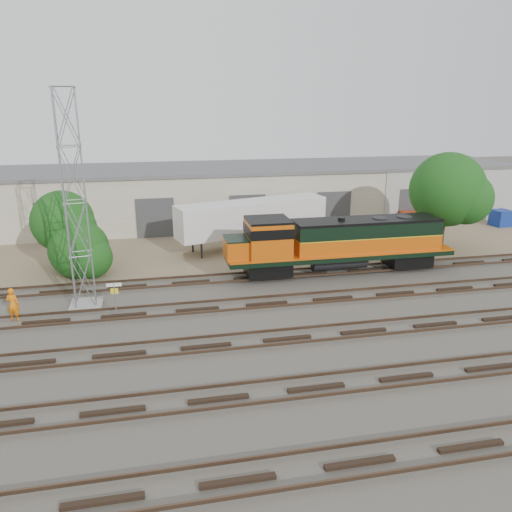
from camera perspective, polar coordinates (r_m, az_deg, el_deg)
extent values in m
plane|color=#47423A|center=(27.55, 1.95, -6.79)|extent=(140.00, 140.00, 0.00)
cube|color=#726047|center=(41.43, -2.91, 1.55)|extent=(80.00, 16.00, 0.02)
cube|color=black|center=(17.75, 11.78, -22.14)|extent=(80.00, 2.40, 0.14)
cube|color=#4C3828|center=(17.15, 12.87, -23.27)|extent=(80.00, 0.08, 0.14)
cube|color=#4C3828|center=(18.20, 10.83, -20.38)|extent=(80.00, 0.08, 0.14)
cube|color=black|center=(21.15, 6.88, -14.73)|extent=(80.00, 2.40, 0.14)
cube|color=#4C3828|center=(20.48, 7.57, -15.47)|extent=(80.00, 0.08, 0.14)
cube|color=#4C3828|center=(21.68, 6.25, -13.40)|extent=(80.00, 0.08, 0.14)
cube|color=black|center=(24.90, 3.59, -9.40)|extent=(80.00, 2.40, 0.14)
cube|color=#4C3828|center=(24.19, 4.07, -9.88)|extent=(80.00, 0.08, 0.14)
cube|color=#4C3828|center=(25.48, 3.15, -8.38)|extent=(80.00, 0.08, 0.14)
cube|color=black|center=(28.86, 1.26, -5.48)|extent=(80.00, 2.40, 0.14)
cube|color=#4C3828|center=(28.13, 1.60, -5.79)|extent=(80.00, 0.08, 0.14)
cube|color=#4C3828|center=(29.48, 0.93, -4.67)|extent=(80.00, 0.08, 0.14)
cube|color=black|center=(32.96, -0.49, -2.51)|extent=(80.00, 2.40, 0.14)
cube|color=#4C3828|center=(32.22, -0.23, -2.72)|extent=(80.00, 0.08, 0.14)
cube|color=#4C3828|center=(33.61, -0.74, -1.86)|extent=(80.00, 0.08, 0.14)
cube|color=beige|center=(48.59, -4.42, 6.89)|extent=(58.00, 10.00, 5.00)
cube|color=#59595B|center=(48.19, -4.49, 9.99)|extent=(58.40, 10.40, 0.30)
cube|color=#999993|center=(51.53, 21.59, 6.33)|extent=(14.00, 0.10, 5.00)
cube|color=#333335|center=(44.16, -21.85, 3.57)|extent=(3.20, 0.12, 3.40)
cube|color=#333335|center=(43.43, -11.41, 4.27)|extent=(3.20, 0.12, 3.40)
cube|color=#333335|center=(44.16, -0.96, 4.83)|extent=(3.20, 0.12, 3.40)
cube|color=#333335|center=(46.28, 8.86, 5.20)|extent=(3.20, 0.12, 3.40)
cube|color=#333335|center=(49.61, 17.60, 5.41)|extent=(3.20, 0.12, 3.40)
cube|color=black|center=(32.96, 1.35, -1.29)|extent=(2.91, 2.18, 0.91)
cube|color=black|center=(36.44, 16.86, -0.22)|extent=(2.91, 2.18, 0.91)
cube|color=black|center=(34.19, 9.55, 0.24)|extent=(15.46, 2.73, 0.32)
cylinder|color=black|center=(34.36, 9.50, -0.67)|extent=(3.82, 1.00, 1.00)
cube|color=#BF4D08|center=(34.68, 12.41, 1.53)|extent=(10.00, 2.36, 1.09)
cube|color=black|center=(34.43, 12.52, 3.13)|extent=(10.00, 2.36, 0.91)
cube|color=black|center=(34.31, 12.58, 4.01)|extent=(10.00, 2.36, 0.18)
cube|color=#BF4D08|center=(32.39, 1.37, 1.99)|extent=(2.73, 2.73, 2.36)
cube|color=black|center=(32.08, 1.39, 4.15)|extent=(2.73, 2.73, 0.15)
cube|color=#BF4D08|center=(32.14, -2.27, 0.85)|extent=(1.45, 2.18, 1.27)
cube|color=gray|center=(30.28, -18.81, -5.27)|extent=(1.76, 1.76, 0.20)
cylinder|color=gray|center=(29.23, -20.87, 5.98)|extent=(0.09, 0.09, 11.75)
cylinder|color=gray|center=(29.07, -18.77, 6.14)|extent=(0.09, 0.09, 11.75)
cylinder|color=gray|center=(28.18, -21.19, 5.56)|extent=(0.09, 0.09, 11.75)
cylinder|color=gray|center=(28.02, -19.02, 5.73)|extent=(0.09, 0.09, 11.75)
cylinder|color=gray|center=(28.09, -15.80, -4.82)|extent=(0.06, 0.06, 1.96)
cube|color=white|center=(27.79, -15.94, -3.19)|extent=(0.80, 0.04, 0.20)
cube|color=yellow|center=(27.91, -15.88, -3.88)|extent=(0.40, 0.04, 0.31)
imported|color=orange|center=(29.55, -26.03, -4.99)|extent=(0.74, 0.56, 1.84)
cube|color=silver|center=(39.44, -0.43, 4.50)|extent=(12.45, 5.66, 2.54)
cube|color=black|center=(42.25, 5.41, 2.46)|extent=(2.81, 2.88, 0.94)
cube|color=black|center=(37.24, -6.24, 0.62)|extent=(0.14, 0.14, 1.22)
cube|color=black|center=(38.94, -7.25, 1.32)|extent=(0.14, 0.14, 1.22)
cube|color=navy|center=(52.18, 26.21, 3.92)|extent=(1.79, 1.71, 1.50)
cube|color=#992C10|center=(48.67, 17.06, 4.03)|extent=(1.73, 1.65, 1.40)
cylinder|color=#382619|center=(37.06, -20.82, 0.04)|extent=(0.26, 0.26, 1.93)
sphere|color=#144814|center=(36.46, -21.22, 3.71)|extent=(4.21, 4.21, 4.21)
sphere|color=#144814|center=(35.81, -19.97, 2.92)|extent=(2.95, 2.95, 2.95)
cylinder|color=#382619|center=(35.74, -19.31, -1.73)|extent=(0.27, 0.27, 0.36)
sphere|color=#144814|center=(35.28, -19.56, 0.69)|extent=(3.99, 3.99, 3.99)
sphere|color=#144814|center=(34.72, -18.31, -0.14)|extent=(2.79, 2.79, 2.79)
cylinder|color=#382619|center=(41.57, 20.53, 2.51)|extent=(0.33, 0.33, 2.82)
sphere|color=#144814|center=(40.90, 21.02, 7.09)|extent=(5.64, 5.64, 5.64)
sphere|color=#144814|center=(40.92, 22.91, 6.08)|extent=(3.95, 3.95, 3.95)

